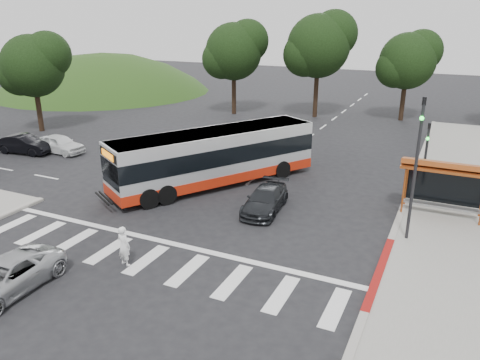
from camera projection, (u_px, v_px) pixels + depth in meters
The scene contains 19 objects.
ground at pixel (205, 216), 23.78m from camera, with size 140.00×140.00×0.00m, color black.
sidewalk_east at pixel (446, 196), 26.17m from camera, with size 4.00×40.00×0.12m, color gray.
curb_east at pixel (409, 191), 26.97m from camera, with size 0.30×40.00×0.15m, color #9E9991.
curb_east_red at pixel (379, 272), 18.44m from camera, with size 0.32×6.00×0.15m, color maroon.
hillside_nw at pixel (105, 91), 62.19m from camera, with size 44.00×44.00×10.00m, color #274114.
crosswalk_ladder at pixel (146, 260), 19.51m from camera, with size 18.00×2.60×0.01m, color silver.
bus_shelter at pixel (446, 172), 23.02m from camera, with size 4.20×1.60×2.86m.
traffic_signal_ne_tall at pixel (417, 158), 19.91m from camera, with size 0.18×0.37×6.50m.
traffic_signal_ne_short at pixel (426, 150), 26.34m from camera, with size 0.18×0.37×4.00m.
tree_north_a at pixel (319, 45), 44.46m from camera, with size 6.60×6.15×10.17m.
tree_north_b at pixel (408, 60), 43.38m from camera, with size 5.72×5.33×8.43m.
tree_north_c at pixel (235, 51), 46.17m from camera, with size 6.16×5.74×9.30m.
tree_west_a at pixel (34, 65), 39.25m from camera, with size 5.72×5.33×8.43m.
transit_bus at pixel (215, 158), 27.66m from camera, with size 2.75×12.68×3.27m, color silver, non-canonical shape.
pedestrian at pixel (124, 246), 18.85m from camera, with size 0.62×0.41×1.71m, color white.
dark_sedan at pixel (265, 199), 24.24m from camera, with size 1.71×4.20×1.22m, color black.
silver_suv_south at pixel (5, 277), 17.06m from camera, with size 2.10×4.55×1.26m, color #B5B7BA.
west_car_white at pixel (60, 144), 34.36m from camera, with size 1.60×3.98×1.36m, color white.
west_car_black at pixel (25, 144), 34.24m from camera, with size 1.47×4.21×1.39m, color black.
Camera 1 is at (10.89, -18.97, 9.67)m, focal length 35.00 mm.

